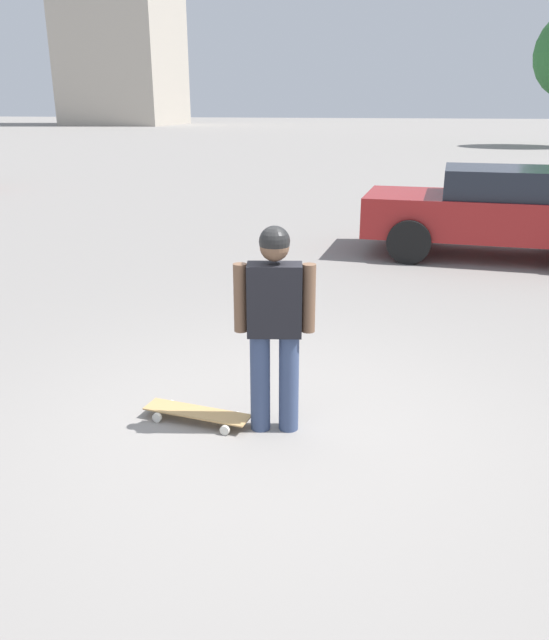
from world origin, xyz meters
TOP-DOWN VIEW (x-y plane):
  - ground_plane at (0.00, 0.00)m, footprint 220.00×220.00m
  - person at (0.00, 0.00)m, footprint 0.27×0.58m
  - skateboard at (-0.02, 0.62)m, footprint 0.35×0.88m
  - car_parked_near at (6.35, -2.32)m, footprint 2.12×4.18m

SIDE VIEW (x-z plane):
  - ground_plane at x=0.00m, z-range 0.00..0.00m
  - skateboard at x=-0.02m, z-range 0.03..0.11m
  - car_parked_near at x=6.35m, z-range 0.04..1.46m
  - person at x=0.00m, z-range 0.11..1.69m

